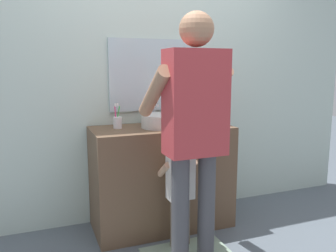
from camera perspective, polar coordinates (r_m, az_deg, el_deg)
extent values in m
plane|color=slate|center=(2.93, 1.12, -18.40)|extent=(14.00, 14.00, 0.00)
cube|color=silver|center=(3.17, -3.12, 9.14)|extent=(4.40, 0.08, 2.70)
cube|color=silver|center=(3.12, -2.81, 8.43)|extent=(0.77, 0.02, 0.64)
cube|color=brown|center=(3.01, -1.04, -8.45)|extent=(1.18, 0.54, 0.88)
cylinder|color=silver|center=(2.88, -0.94, 0.86)|extent=(0.36, 0.36, 0.11)
cylinder|color=#B1B1AD|center=(2.88, -0.94, 0.97)|extent=(0.29, 0.29, 0.09)
cylinder|color=#B7BABF|center=(3.09, -2.41, 2.10)|extent=(0.03, 0.03, 0.18)
cylinder|color=#B7BABF|center=(3.02, -2.05, 3.47)|extent=(0.02, 0.12, 0.02)
cylinder|color=#B7BABF|center=(3.08, -3.63, 0.84)|extent=(0.04, 0.04, 0.05)
cylinder|color=#B7BABF|center=(3.12, -1.18, 0.98)|extent=(0.04, 0.04, 0.05)
cylinder|color=silver|center=(2.86, -8.36, 0.55)|extent=(0.07, 0.07, 0.09)
cylinder|color=#E5387F|center=(2.85, -8.68, 1.57)|extent=(0.01, 0.03, 0.17)
cube|color=white|center=(2.84, -8.73, 3.46)|extent=(0.01, 0.02, 0.02)
cylinder|color=green|center=(2.87, -8.33, 1.63)|extent=(0.04, 0.02, 0.17)
cube|color=white|center=(2.86, -8.37, 3.52)|extent=(0.01, 0.02, 0.02)
cylinder|color=#6B5B4C|center=(2.73, 1.04, -15.91)|extent=(0.06, 0.06, 0.40)
cylinder|color=#6B5B4C|center=(2.77, 3.02, -15.57)|extent=(0.06, 0.06, 0.40)
cube|color=white|center=(2.61, 2.09, -8.36)|extent=(0.20, 0.11, 0.35)
sphere|color=#D8A884|center=(2.55, 2.12, -3.24)|extent=(0.11, 0.11, 0.11)
cylinder|color=#D8A884|center=(2.64, -0.88, -7.44)|extent=(0.05, 0.24, 0.19)
cylinder|color=#D8A884|center=(2.72, 3.45, -6.93)|extent=(0.05, 0.24, 0.19)
cylinder|color=#47474C|center=(2.43, 2.04, -14.10)|extent=(0.12, 0.12, 0.80)
cylinder|color=#47474C|center=(2.51, 6.37, -13.36)|extent=(0.12, 0.12, 0.80)
cube|color=#B7383D|center=(2.27, 4.48, 3.84)|extent=(0.40, 0.23, 0.70)
sphere|color=#A87A5B|center=(2.28, 4.64, 15.73)|extent=(0.23, 0.23, 0.23)
cylinder|color=#A87A5B|center=(2.35, -2.29, 5.55)|extent=(0.10, 0.48, 0.38)
cylinder|color=#A87A5B|center=(2.53, 7.20, 5.77)|extent=(0.10, 0.48, 0.38)
cylinder|color=yellow|center=(2.71, 5.29, 2.18)|extent=(0.01, 0.14, 0.03)
cube|color=white|center=(2.78, 4.60, 2.61)|extent=(0.01, 0.02, 0.02)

